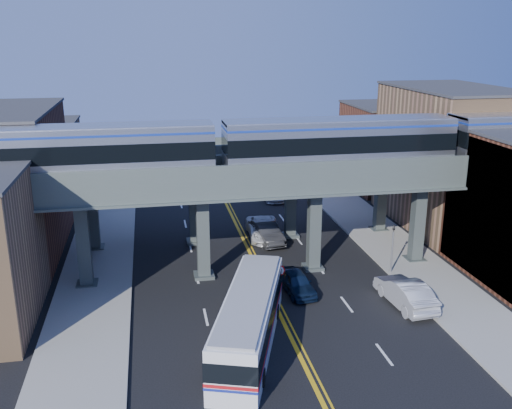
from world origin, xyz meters
TOP-DOWN VIEW (x-y plane):
  - ground at (0.00, 0.00)m, footprint 120.00×120.00m
  - sidewalk_west at (-11.50, 10.00)m, footprint 5.00×70.00m
  - sidewalk_east at (11.50, 10.00)m, footprint 5.00×70.00m
  - building_west_b at (-18.50, 16.00)m, footprint 8.00×14.00m
  - building_west_c at (-18.50, 29.00)m, footprint 8.00×10.00m
  - building_east_b at (18.50, 16.00)m, footprint 8.00×14.00m
  - building_east_c at (18.50, 29.00)m, footprint 8.00×10.00m
  - mural_panel at (14.55, 4.00)m, footprint 0.10×9.50m
  - elevated_viaduct_near at (0.00, 8.00)m, footprint 52.00×3.60m
  - elevated_viaduct_far at (0.00, 15.00)m, footprint 52.00×3.60m
  - transit_train at (5.60, 8.00)m, footprint 49.51×3.11m
  - stop_sign at (0.30, 3.00)m, footprint 0.76×0.09m
  - traffic_signal at (9.20, 6.00)m, footprint 0.15×0.18m
  - transit_bus at (-2.47, -1.71)m, footprint 6.11×11.77m
  - car_lane_a at (1.80, 4.32)m, footprint 2.14×4.38m
  - car_lane_b at (1.80, 14.11)m, footprint 2.36×5.11m
  - car_lane_c at (1.80, 15.10)m, footprint 2.99×5.86m
  - car_lane_d at (5.00, 26.48)m, footprint 2.07×5.01m
  - car_parked_curb at (8.07, 1.26)m, footprint 2.29×5.45m

SIDE VIEW (x-z plane):
  - ground at x=0.00m, z-range 0.00..0.00m
  - sidewalk_west at x=-11.50m, z-range 0.00..0.16m
  - sidewalk_east at x=11.50m, z-range 0.00..0.16m
  - car_lane_a at x=1.80m, z-range 0.00..1.44m
  - car_lane_d at x=5.00m, z-range 0.00..1.45m
  - car_lane_c at x=1.80m, z-range 0.00..1.59m
  - car_lane_b at x=1.80m, z-range 0.00..1.62m
  - car_parked_curb at x=8.07m, z-range 0.00..1.75m
  - transit_bus at x=-2.47m, z-range 0.04..3.02m
  - stop_sign at x=0.30m, z-range 0.44..3.07m
  - traffic_signal at x=9.20m, z-range 0.25..4.35m
  - building_west_c at x=-18.50m, z-range 0.00..8.00m
  - building_east_c at x=18.50m, z-range 0.00..9.00m
  - mural_panel at x=14.55m, z-range 0.00..9.50m
  - building_west_b at x=-18.50m, z-range 0.00..11.00m
  - building_east_b at x=18.50m, z-range 0.00..12.00m
  - elevated_viaduct_near at x=0.00m, z-range 2.77..10.17m
  - elevated_viaduct_far at x=0.00m, z-range 2.77..10.17m
  - transit_train at x=5.60m, z-range 7.55..11.17m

